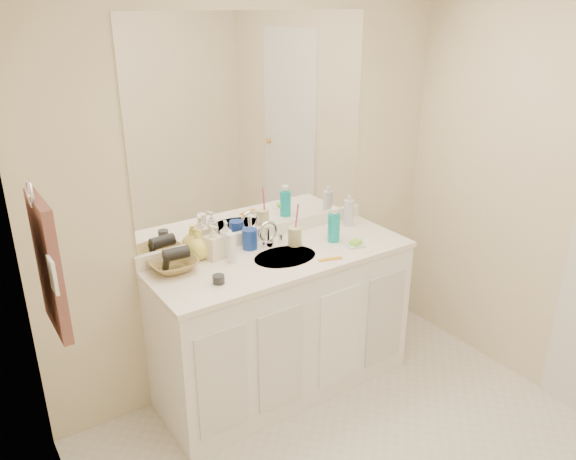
# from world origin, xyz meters

# --- Properties ---
(wall_back) EXTENTS (2.60, 0.02, 2.40)m
(wall_back) POSITION_xyz_m (0.00, 1.30, 1.20)
(wall_back) COLOR beige
(wall_back) RESTS_ON floor
(wall_left) EXTENTS (0.02, 2.60, 2.40)m
(wall_left) POSITION_xyz_m (-1.30, 0.00, 1.20)
(wall_left) COLOR beige
(wall_left) RESTS_ON floor
(vanity_cabinet) EXTENTS (1.50, 0.55, 0.85)m
(vanity_cabinet) POSITION_xyz_m (0.00, 1.02, 0.42)
(vanity_cabinet) COLOR white
(vanity_cabinet) RESTS_ON floor
(countertop) EXTENTS (1.52, 0.57, 0.03)m
(countertop) POSITION_xyz_m (0.00, 1.02, 0.86)
(countertop) COLOR white
(countertop) RESTS_ON vanity_cabinet
(backsplash) EXTENTS (1.52, 0.03, 0.08)m
(backsplash) POSITION_xyz_m (0.00, 1.29, 0.92)
(backsplash) COLOR white
(backsplash) RESTS_ON countertop
(sink_basin) EXTENTS (0.37, 0.37, 0.02)m
(sink_basin) POSITION_xyz_m (0.00, 1.00, 0.87)
(sink_basin) COLOR beige
(sink_basin) RESTS_ON countertop
(faucet) EXTENTS (0.02, 0.02, 0.11)m
(faucet) POSITION_xyz_m (0.00, 1.18, 0.94)
(faucet) COLOR silver
(faucet) RESTS_ON countertop
(mirror) EXTENTS (1.48, 0.01, 1.20)m
(mirror) POSITION_xyz_m (0.00, 1.29, 1.56)
(mirror) COLOR white
(mirror) RESTS_ON wall_back
(blue_mug) EXTENTS (0.11, 0.11, 0.12)m
(blue_mug) POSITION_xyz_m (-0.11, 1.21, 0.94)
(blue_mug) COLOR navy
(blue_mug) RESTS_ON countertop
(tan_cup) EXTENTS (0.10, 0.10, 0.11)m
(tan_cup) POSITION_xyz_m (0.14, 1.11, 0.93)
(tan_cup) COLOR beige
(tan_cup) RESTS_ON countertop
(toothbrush) EXTENTS (0.02, 0.04, 0.21)m
(toothbrush) POSITION_xyz_m (0.15, 1.11, 1.03)
(toothbrush) COLOR #D93989
(toothbrush) RESTS_ON tan_cup
(mouthwash_bottle) EXTENTS (0.08, 0.08, 0.17)m
(mouthwash_bottle) POSITION_xyz_m (0.36, 1.03, 0.97)
(mouthwash_bottle) COLOR #0DA3A5
(mouthwash_bottle) RESTS_ON countertop
(clear_pump_bottle) EXTENTS (0.07, 0.07, 0.17)m
(clear_pump_bottle) POSITION_xyz_m (0.60, 1.18, 0.96)
(clear_pump_bottle) COLOR silver
(clear_pump_bottle) RESTS_ON countertop
(soap_dish) EXTENTS (0.12, 0.11, 0.01)m
(soap_dish) POSITION_xyz_m (0.42, 0.90, 0.89)
(soap_dish) COLOR white
(soap_dish) RESTS_ON countertop
(green_soap) EXTENTS (0.08, 0.07, 0.02)m
(green_soap) POSITION_xyz_m (0.42, 0.90, 0.90)
(green_soap) COLOR #8AE538
(green_soap) RESTS_ON soap_dish
(orange_comb) EXTENTS (0.14, 0.07, 0.01)m
(orange_comb) POSITION_xyz_m (0.19, 0.83, 0.88)
(orange_comb) COLOR orange
(orange_comb) RESTS_ON countertop
(dark_jar) EXTENTS (0.07, 0.07, 0.04)m
(dark_jar) POSITION_xyz_m (-0.46, 0.93, 0.90)
(dark_jar) COLOR #27282C
(dark_jar) RESTS_ON countertop
(extra_white_bottle) EXTENTS (0.07, 0.07, 0.17)m
(extra_white_bottle) POSITION_xyz_m (-0.28, 1.11, 0.96)
(extra_white_bottle) COLOR white
(extra_white_bottle) RESTS_ON countertop
(soap_bottle_white) EXTENTS (0.10, 0.10, 0.20)m
(soap_bottle_white) POSITION_xyz_m (-0.26, 1.20, 0.98)
(soap_bottle_white) COLOR white
(soap_bottle_white) RESTS_ON countertop
(soap_bottle_cream) EXTENTS (0.11, 0.11, 0.20)m
(soap_bottle_cream) POSITION_xyz_m (-0.34, 1.21, 0.98)
(soap_bottle_cream) COLOR #FFF1CF
(soap_bottle_cream) RESTS_ON countertop
(soap_bottle_yellow) EXTENTS (0.16, 0.16, 0.17)m
(soap_bottle_yellow) POSITION_xyz_m (-0.41, 1.25, 0.97)
(soap_bottle_yellow) COLOR #F2EA5E
(soap_bottle_yellow) RESTS_ON countertop
(wicker_basket) EXTENTS (0.26, 0.26, 0.06)m
(wicker_basket) POSITION_xyz_m (-0.58, 1.19, 0.91)
(wicker_basket) COLOR olive
(wicker_basket) RESTS_ON countertop
(hair_dryer) EXTENTS (0.14, 0.08, 0.07)m
(hair_dryer) POSITION_xyz_m (-0.56, 1.19, 0.97)
(hair_dryer) COLOR black
(hair_dryer) RESTS_ON wicker_basket
(towel_ring) EXTENTS (0.01, 0.11, 0.11)m
(towel_ring) POSITION_xyz_m (-1.27, 0.77, 1.55)
(towel_ring) COLOR silver
(towel_ring) RESTS_ON wall_left
(hand_towel) EXTENTS (0.04, 0.32, 0.55)m
(hand_towel) POSITION_xyz_m (-1.25, 0.77, 1.25)
(hand_towel) COLOR brown
(hand_towel) RESTS_ON towel_ring
(switch_plate) EXTENTS (0.01, 0.08, 0.13)m
(switch_plate) POSITION_xyz_m (-1.27, 0.57, 1.30)
(switch_plate) COLOR white
(switch_plate) RESTS_ON wall_left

